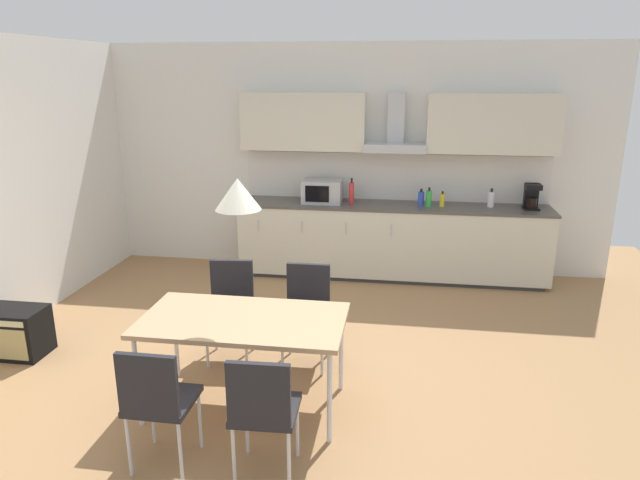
# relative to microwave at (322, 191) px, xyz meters

# --- Properties ---
(ground_plane) EXTENTS (8.57, 8.91, 0.02)m
(ground_plane) POSITION_rel_microwave_xyz_m (0.10, -2.66, -1.07)
(ground_plane) COLOR #9E754C
(wall_back) EXTENTS (6.86, 0.10, 2.82)m
(wall_back) POSITION_rel_microwave_xyz_m (0.10, 0.36, 0.35)
(wall_back) COLOR silver
(wall_back) RESTS_ON ground_plane
(kitchen_counter) EXTENTS (3.77, 0.64, 0.92)m
(kitchen_counter) POSITION_rel_microwave_xyz_m (0.86, 0.00, -0.60)
(kitchen_counter) COLOR #333333
(kitchen_counter) RESTS_ON ground_plane
(backsplash_tile) EXTENTS (3.75, 0.02, 0.58)m
(backsplash_tile) POSITION_rel_microwave_xyz_m (0.86, 0.30, 0.15)
(backsplash_tile) COLOR silver
(backsplash_tile) RESTS_ON kitchen_counter
(upper_wall_cabinets) EXTENTS (3.75, 0.40, 0.69)m
(upper_wall_cabinets) POSITION_rel_microwave_xyz_m (0.86, 0.14, 0.82)
(upper_wall_cabinets) COLOR beige
(microwave) EXTENTS (0.48, 0.35, 0.28)m
(microwave) POSITION_rel_microwave_xyz_m (0.00, 0.00, 0.00)
(microwave) COLOR #ADADB2
(microwave) RESTS_ON kitchen_counter
(coffee_maker) EXTENTS (0.18, 0.19, 0.30)m
(coffee_maker) POSITION_rel_microwave_xyz_m (2.48, 0.03, 0.01)
(coffee_maker) COLOR black
(coffee_maker) RESTS_ON kitchen_counter
(bottle_white) EXTENTS (0.08, 0.08, 0.22)m
(bottle_white) POSITION_rel_microwave_xyz_m (2.02, 0.05, -0.04)
(bottle_white) COLOR white
(bottle_white) RESTS_ON kitchen_counter
(bottle_yellow) EXTENTS (0.06, 0.06, 0.19)m
(bottle_yellow) POSITION_rel_microwave_xyz_m (1.45, -0.02, -0.06)
(bottle_yellow) COLOR yellow
(bottle_yellow) RESTS_ON kitchen_counter
(bottle_red) EXTENTS (0.06, 0.06, 0.32)m
(bottle_red) POSITION_rel_microwave_xyz_m (0.36, -0.03, -0.00)
(bottle_red) COLOR red
(bottle_red) RESTS_ON kitchen_counter
(bottle_blue) EXTENTS (0.07, 0.07, 0.20)m
(bottle_blue) POSITION_rel_microwave_xyz_m (1.20, 0.02, -0.05)
(bottle_blue) COLOR blue
(bottle_blue) RESTS_ON kitchen_counter
(bottle_green) EXTENTS (0.07, 0.07, 0.23)m
(bottle_green) POSITION_rel_microwave_xyz_m (1.29, -0.04, -0.04)
(bottle_green) COLOR green
(bottle_green) RESTS_ON kitchen_counter
(dining_table) EXTENTS (1.50, 0.82, 0.73)m
(dining_table) POSITION_rel_microwave_xyz_m (-0.14, -3.09, -0.37)
(dining_table) COLOR tan
(dining_table) RESTS_ON ground_plane
(chair_near_left) EXTENTS (0.40, 0.40, 0.87)m
(chair_near_left) POSITION_rel_microwave_xyz_m (-0.48, -3.88, -0.53)
(chair_near_left) COLOR black
(chair_near_left) RESTS_ON ground_plane
(chair_far_right) EXTENTS (0.40, 0.40, 0.87)m
(chair_far_right) POSITION_rel_microwave_xyz_m (0.20, -2.30, -0.53)
(chair_far_right) COLOR black
(chair_far_right) RESTS_ON ground_plane
(chair_far_left) EXTENTS (0.44, 0.44, 0.87)m
(chair_far_left) POSITION_rel_microwave_xyz_m (-0.48, -2.30, -0.53)
(chair_far_left) COLOR black
(chair_far_left) RESTS_ON ground_plane
(chair_near_right) EXTENTS (0.41, 0.41, 0.87)m
(chair_near_right) POSITION_rel_microwave_xyz_m (0.20, -3.88, -0.53)
(chair_near_right) COLOR black
(chair_near_right) RESTS_ON ground_plane
(guitar_amp) EXTENTS (0.52, 0.37, 0.44)m
(guitar_amp) POSITION_rel_microwave_xyz_m (-2.41, -2.59, -0.84)
(guitar_amp) COLOR black
(guitar_amp) RESTS_ON ground_plane
(pendant_lamp) EXTENTS (0.32, 0.32, 0.22)m
(pendant_lamp) POSITION_rel_microwave_xyz_m (-0.14, -3.09, 0.60)
(pendant_lamp) COLOR silver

